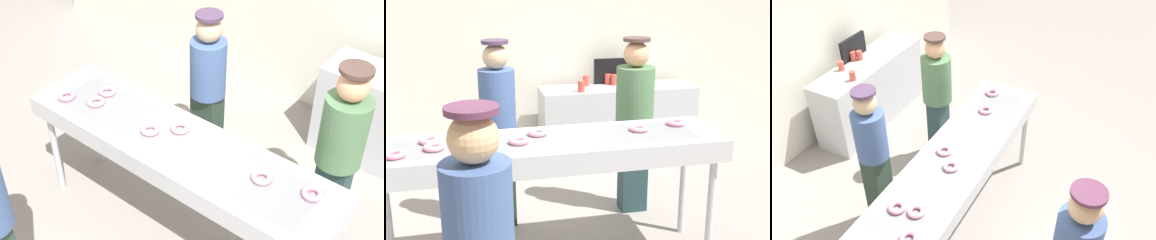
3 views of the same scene
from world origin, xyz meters
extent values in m
plane|color=gray|center=(0.00, 0.00, 0.00)|extent=(16.00, 16.00, 0.00)
cube|color=#B7BABF|center=(0.00, 0.00, 0.93)|extent=(2.57, 0.65, 0.16)
cube|color=slate|center=(0.00, 0.00, 0.97)|extent=(2.18, 0.46, 0.08)
cylinder|color=#B7BABF|center=(-1.18, -0.25, 0.42)|extent=(0.06, 0.06, 0.85)
cylinder|color=#B7BABF|center=(-1.18, 0.25, 0.42)|extent=(0.06, 0.06, 0.85)
torus|color=pink|center=(-0.22, -0.04, 1.03)|extent=(0.18, 0.18, 0.04)
torus|color=pink|center=(-0.83, 0.11, 1.03)|extent=(0.17, 0.17, 0.04)
torus|color=pink|center=(1.03, 0.12, 1.03)|extent=(0.14, 0.14, 0.04)
torus|color=pink|center=(-1.04, -0.14, 1.03)|extent=(0.19, 0.19, 0.04)
torus|color=pink|center=(0.70, 0.05, 1.03)|extent=(0.20, 0.20, 0.04)
torus|color=pink|center=(-0.07, 0.11, 1.03)|extent=(0.15, 0.15, 0.04)
torus|color=pink|center=(-0.80, -0.05, 1.03)|extent=(0.18, 0.18, 0.04)
cube|color=#223429|center=(-0.30, 0.76, 0.45)|extent=(0.24, 0.18, 0.89)
cylinder|color=#3F598C|center=(-0.30, 0.76, 1.15)|extent=(0.30, 0.30, 0.50)
sphere|color=tan|center=(-0.30, 0.76, 1.50)|extent=(0.21, 0.21, 0.21)
cylinder|color=#44304A|center=(-0.30, 0.76, 1.62)|extent=(0.22, 0.22, 0.03)
cube|color=#223A3E|center=(0.92, 0.77, 0.40)|extent=(0.24, 0.18, 0.80)
cylinder|color=#4C724C|center=(0.92, 0.77, 1.08)|extent=(0.34, 0.34, 0.56)
sphere|color=tan|center=(0.92, 0.77, 1.48)|extent=(0.23, 0.23, 0.23)
cylinder|color=#48342F|center=(0.92, 0.77, 1.60)|extent=(0.24, 0.24, 0.03)
cylinder|color=#CC4C3F|center=(0.67, 1.80, 0.98)|extent=(0.08, 0.08, 0.12)
camera|label=1|loc=(1.97, -2.25, 3.47)|focal=50.13mm
camera|label=2|loc=(-0.59, -3.43, 2.17)|focal=47.73mm
camera|label=3|loc=(-2.58, -1.39, 3.59)|focal=39.31mm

